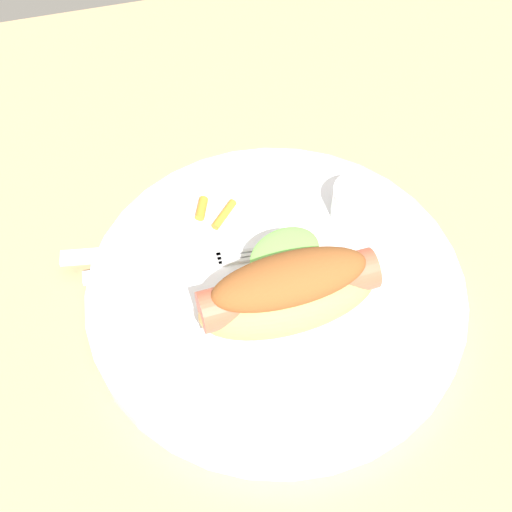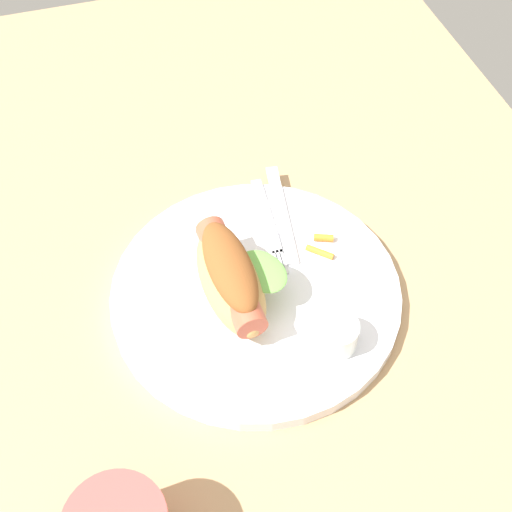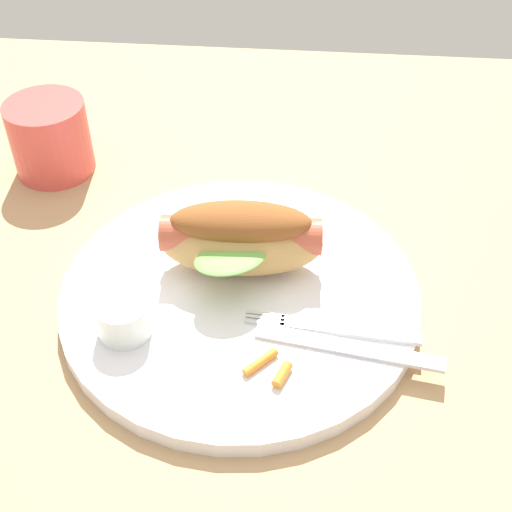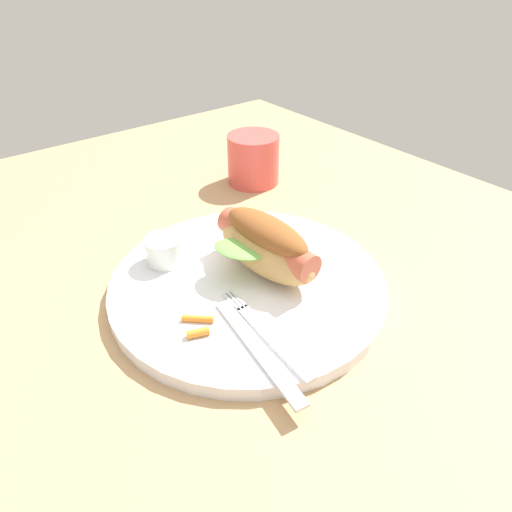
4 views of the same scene
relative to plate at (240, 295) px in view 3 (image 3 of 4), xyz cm
name	(u,v)px [view 3 (image 3 of 4)]	position (x,y,z in cm)	size (l,w,h in cm)	color
ground_plane	(270,288)	(2.45, 2.76, -1.70)	(120.00, 90.00, 1.80)	tan
plate	(240,295)	(0.00, 0.00, 0.00)	(30.80, 30.80, 1.60)	white
hot_dog	(241,238)	(-0.15, 2.58, 4.24)	(14.35, 9.60, 6.69)	tan
sauce_ramekin	(123,317)	(-8.67, -5.57, 2.40)	(4.41, 4.41, 3.19)	white
fork	(335,328)	(8.11, -4.00, 1.00)	(14.62, 2.37, 0.40)	silver
knife	(349,348)	(9.23, -5.90, 0.98)	(14.94, 1.40, 0.36)	silver
carrot_garnish	(274,368)	(3.54, -8.62, 1.18)	(3.38, 3.65, 0.82)	orange
drinking_cup	(50,138)	(-21.78, 17.90, 3.13)	(8.25, 8.25, 7.85)	#D84C47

